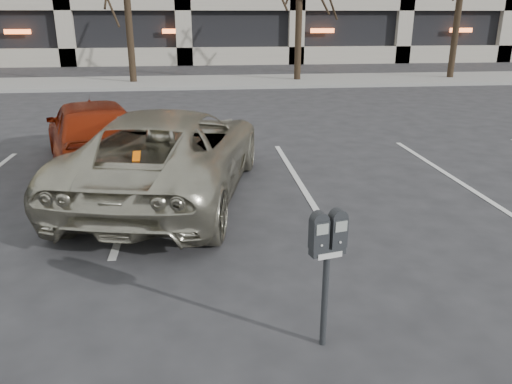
% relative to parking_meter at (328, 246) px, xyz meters
% --- Properties ---
extents(ground, '(140.00, 140.00, 0.00)m').
position_rel_parking_meter_xyz_m(ground, '(-0.72, 2.14, -0.96)').
color(ground, '#28282B').
rests_on(ground, ground).
extents(sidewalk, '(80.00, 4.00, 0.12)m').
position_rel_parking_meter_xyz_m(sidewalk, '(-0.72, 18.14, -0.90)').
color(sidewalk, gray).
rests_on(sidewalk, ground).
extents(stall_lines, '(16.90, 5.20, 0.00)m').
position_rel_parking_meter_xyz_m(stall_lines, '(-2.12, 4.44, -0.95)').
color(stall_lines, silver).
rests_on(stall_lines, ground).
extents(parking_meter, '(0.34, 0.19, 1.25)m').
position_rel_parking_meter_xyz_m(parking_meter, '(0.00, 0.00, 0.00)').
color(parking_meter, black).
rests_on(parking_meter, ground).
extents(suv_silver, '(3.38, 5.45, 1.41)m').
position_rel_parking_meter_xyz_m(suv_silver, '(-1.51, 4.14, -0.26)').
color(suv_silver, '#B6B29B').
rests_on(suv_silver, ground).
extents(car_red, '(2.66, 4.24, 1.35)m').
position_rel_parking_meter_xyz_m(car_red, '(-3.04, 5.97, -0.29)').
color(car_red, '#98270D').
rests_on(car_red, ground).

